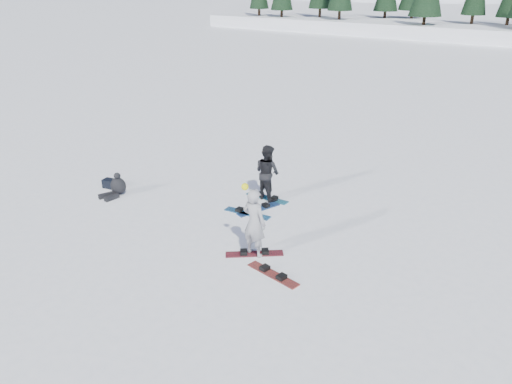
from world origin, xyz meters
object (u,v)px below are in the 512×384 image
snowboarder_man (267,172)px  seated_rider (117,187)px  snowboarder_woman (254,222)px  gear_bag (110,184)px  snowboard_loose_c (247,213)px  snowboard_loose_b (273,275)px  snowboard_loose_a (258,209)px

snowboarder_man → seated_rider: size_ratio=1.89×
snowboarder_woman → snowboarder_man: snowboarder_woman is taller
gear_bag → snowboarder_woman: bearing=-6.0°
gear_bag → snowboard_loose_c: gear_bag is taller
snowboard_loose_c → snowboard_loose_b: same height
seated_rider → gear_bag: 0.76m
snowboard_loose_a → snowboard_loose_b: size_ratio=1.00×
snowboarder_woman → gear_bag: (-6.63, 0.70, -0.78)m
snowboard_loose_c → snowboard_loose_a: bearing=68.8°
snowboard_loose_c → snowboard_loose_a: size_ratio=1.00×
snowboarder_man → snowboard_loose_b: size_ratio=1.21×
snowboarder_man → snowboard_loose_a: (0.28, -0.87, -0.89)m
snowboard_loose_a → snowboard_loose_c: bearing=-176.6°
snowboarder_woman → snowboard_loose_b: bearing=153.0°
snowboard_loose_c → snowboard_loose_b: (2.54, -2.34, 0.00)m
snowboarder_woman → seated_rider: snowboarder_woman is taller
snowboard_loose_c → seated_rider: bearing=-169.5°
snowboard_loose_b → snowboard_loose_a: bearing=140.4°
snowboarder_man → snowboarder_woman: bearing=131.7°
snowboard_loose_a → snowboard_loose_b: bearing=-121.3°
snowboard_loose_b → seated_rider: bearing=-178.9°
seated_rider → gear_bag: seated_rider is taller
snowboard_loose_b → snowboarder_man: bearing=135.8°
snowboard_loose_a → snowboard_loose_b: 3.69m
snowboard_loose_a → seated_rider: bearing=129.6°
snowboarder_man → seated_rider: 4.98m
snowboarder_woman → snowboard_loose_c: (-1.60, 1.82, -0.92)m
snowboard_loose_a → gear_bag: bearing=124.3°
snowboard_loose_c → snowboard_loose_a: 0.45m
gear_bag → snowboard_loose_c: (5.03, 1.12, -0.14)m
seated_rider → snowboard_loose_a: seated_rider is taller
snowboard_loose_b → gear_bag: bearing=179.9°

